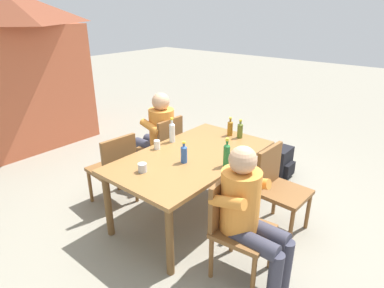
% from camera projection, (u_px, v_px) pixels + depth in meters
% --- Properties ---
extents(ground_plane, '(24.00, 24.00, 0.00)m').
position_uv_depth(ground_plane, '(192.00, 214.00, 3.62)').
color(ground_plane, gray).
extents(dining_table, '(1.74, 0.99, 0.73)m').
position_uv_depth(dining_table, '(192.00, 162.00, 3.37)').
color(dining_table, olive).
rests_on(dining_table, ground_plane).
extents(chair_far_right, '(0.44, 0.44, 0.87)m').
position_uv_depth(chair_far_right, '(164.00, 145.00, 4.18)').
color(chair_far_right, brown).
rests_on(chair_far_right, ground_plane).
extents(chair_near_left, '(0.48, 0.48, 0.87)m').
position_uv_depth(chair_near_left, '(235.00, 222.00, 2.68)').
color(chair_near_left, brown).
rests_on(chair_near_left, ground_plane).
extents(chair_far_left, '(0.48, 0.48, 0.87)m').
position_uv_depth(chair_far_left, '(115.00, 167.00, 3.62)').
color(chair_far_left, brown).
rests_on(chair_far_left, ground_plane).
extents(chair_near_right, '(0.46, 0.46, 0.87)m').
position_uv_depth(chair_near_right, '(278.00, 185.00, 3.24)').
color(chair_near_right, brown).
rests_on(chair_near_right, ground_plane).
extents(person_in_white_shirt, '(0.47, 0.62, 1.18)m').
position_uv_depth(person_in_white_shirt, '(158.00, 132.00, 4.18)').
color(person_in_white_shirt, orange).
rests_on(person_in_white_shirt, ground_plane).
extents(person_in_plaid_shirt, '(0.47, 0.62, 1.18)m').
position_uv_depth(person_in_plaid_shirt, '(248.00, 210.00, 2.56)').
color(person_in_plaid_shirt, orange).
rests_on(person_in_plaid_shirt, ground_plane).
extents(bottle_clear, '(0.06, 0.06, 0.28)m').
position_uv_depth(bottle_clear, '(172.00, 132.00, 3.62)').
color(bottle_clear, white).
rests_on(bottle_clear, dining_table).
extents(bottle_amber, '(0.06, 0.06, 0.22)m').
position_uv_depth(bottle_amber, '(230.00, 128.00, 3.81)').
color(bottle_amber, '#996019').
rests_on(bottle_amber, dining_table).
extents(bottle_olive, '(0.06, 0.06, 0.22)m').
position_uv_depth(bottle_olive, '(240.00, 130.00, 3.74)').
color(bottle_olive, '#566623').
rests_on(bottle_olive, dining_table).
extents(bottle_blue, '(0.06, 0.06, 0.22)m').
position_uv_depth(bottle_blue, '(184.00, 154.00, 3.14)').
color(bottle_blue, '#2D56A3').
rests_on(bottle_blue, dining_table).
extents(bottle_green, '(0.06, 0.06, 0.29)m').
position_uv_depth(bottle_green, '(227.00, 154.00, 3.06)').
color(bottle_green, '#287A38').
rests_on(bottle_green, dining_table).
extents(cup_white, '(0.07, 0.07, 0.10)m').
position_uv_depth(cup_white, '(157.00, 145.00, 3.46)').
color(cup_white, white).
rests_on(cup_white, dining_table).
extents(cup_steel, '(0.08, 0.08, 0.08)m').
position_uv_depth(cup_steel, '(142.00, 168.00, 2.98)').
color(cup_steel, '#B2B7BC').
rests_on(cup_steel, dining_table).
extents(backpack_by_near_side, '(0.33, 0.23, 0.41)m').
position_uv_depth(backpack_by_near_side, '(283.00, 163.00, 4.36)').
color(backpack_by_near_side, black).
rests_on(backpack_by_near_side, ground_plane).
extents(brick_kiosk, '(2.25, 1.76, 2.46)m').
position_uv_depth(brick_kiosk, '(11.00, 65.00, 5.16)').
color(brick_kiosk, '#B25638').
rests_on(brick_kiosk, ground_plane).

